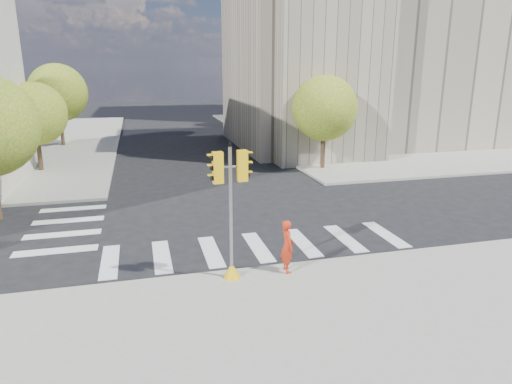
{
  "coord_description": "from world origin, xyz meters",
  "views": [
    {
      "loc": [
        -4.23,
        -17.64,
        6.62
      ],
      "look_at": [
        -0.1,
        -1.72,
        2.1
      ],
      "focal_mm": 32.0,
      "sensor_mm": 36.0,
      "label": 1
    }
  ],
  "objects_px": {
    "photographer": "(287,246)",
    "traffic_signal": "(231,223)",
    "lamp_near": "(310,96)",
    "lamp_far": "(260,88)"
  },
  "relations": [
    {
      "from": "photographer",
      "to": "lamp_far",
      "type": "bearing_deg",
      "value": -13.4
    },
    {
      "from": "lamp_near",
      "to": "traffic_signal",
      "type": "xyz_separation_m",
      "value": [
        -9.65,
        -18.6,
        -2.61
      ]
    },
    {
      "from": "lamp_near",
      "to": "lamp_far",
      "type": "height_order",
      "value": "same"
    },
    {
      "from": "traffic_signal",
      "to": "photographer",
      "type": "distance_m",
      "value": 2.06
    },
    {
      "from": "traffic_signal",
      "to": "photographer",
      "type": "bearing_deg",
      "value": -5.91
    },
    {
      "from": "photographer",
      "to": "traffic_signal",
      "type": "bearing_deg",
      "value": 90.18
    },
    {
      "from": "lamp_far",
      "to": "traffic_signal",
      "type": "height_order",
      "value": "lamp_far"
    },
    {
      "from": "lamp_near",
      "to": "photographer",
      "type": "distance_m",
      "value": 20.48
    },
    {
      "from": "lamp_near",
      "to": "traffic_signal",
      "type": "relative_size",
      "value": 1.88
    },
    {
      "from": "traffic_signal",
      "to": "lamp_far",
      "type": "bearing_deg",
      "value": 67.5
    }
  ]
}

